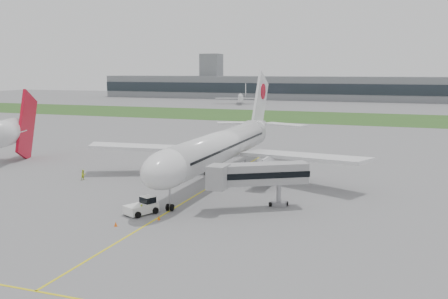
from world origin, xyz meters
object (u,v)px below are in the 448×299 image
(neighbor_aircraft, at_px, (6,132))
(airliner, at_px, (223,145))
(ground_crew_near, at_px, (142,210))
(jet_bridge, at_px, (255,175))
(pushback_tug, at_px, (143,206))

(neighbor_aircraft, bearing_deg, airliner, -20.05)
(ground_crew_near, bearing_deg, airliner, -95.85)
(jet_bridge, height_order, neighbor_aircraft, neighbor_aircraft)
(airliner, bearing_deg, pushback_tug, -96.88)
(jet_bridge, xyz_separation_m, ground_crew_near, (-12.15, -7.92, -3.75))
(airliner, xyz_separation_m, jet_bridge, (9.92, -15.26, -1.16))
(airliner, relative_size, neighbor_aircraft, 2.94)
(neighbor_aircraft, bearing_deg, ground_crew_near, -48.66)
(jet_bridge, bearing_deg, neighbor_aircraft, 133.51)
(airliner, distance_m, ground_crew_near, 23.79)
(airliner, distance_m, pushback_tug, 22.76)
(jet_bridge, distance_m, ground_crew_near, 14.98)
(jet_bridge, distance_m, neighbor_aircraft, 56.71)
(pushback_tug, bearing_deg, neighbor_aircraft, 176.96)
(airliner, height_order, ground_crew_near, airliner)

